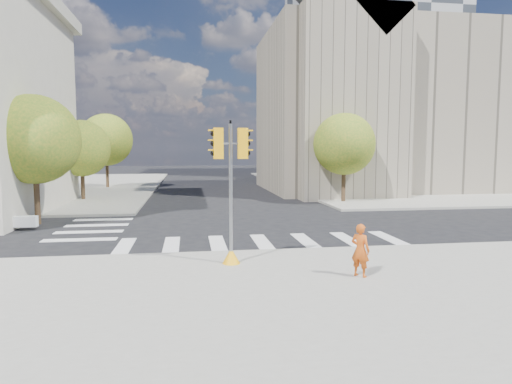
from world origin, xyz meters
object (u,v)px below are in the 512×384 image
lamp_far (292,141)px  photographer (360,250)px  lamp_near (333,138)px  traffic_signal (231,204)px

lamp_far → photographer: (-6.22, -35.82, -3.67)m
lamp_near → photographer: (-6.22, -21.82, -3.67)m
lamp_near → photographer: lamp_near is taller
traffic_signal → photographer: traffic_signal is taller
traffic_signal → photographer: size_ratio=2.96×
lamp_far → photographer: size_ratio=5.34×
lamp_near → lamp_far: same height
lamp_near → traffic_signal: lamp_near is taller
lamp_near → lamp_far: (0.00, 14.00, 0.00)m
lamp_near → traffic_signal: size_ratio=1.81×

